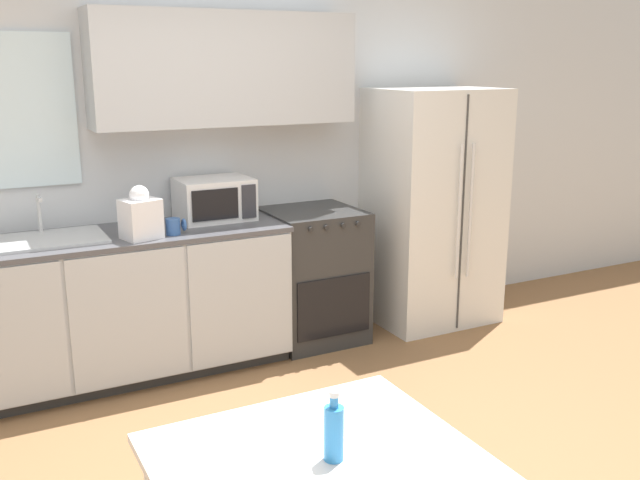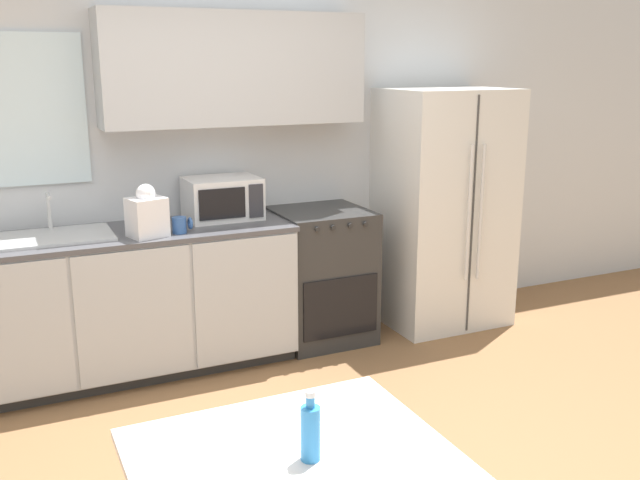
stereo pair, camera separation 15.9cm
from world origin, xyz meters
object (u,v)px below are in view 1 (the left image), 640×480
at_px(microwave, 214,199).
at_px(drink_bottle, 334,431).
at_px(coffee_mug, 174,226).
at_px(oven_range, 313,275).
at_px(refrigerator, 433,207).

bearing_deg(microwave, drink_bottle, -101.84).
bearing_deg(coffee_mug, oven_range, 10.65).
bearing_deg(microwave, coffee_mug, -140.77).
xyz_separation_m(oven_range, drink_bottle, (-1.24, -2.58, 0.38)).
bearing_deg(oven_range, drink_bottle, -115.61).
bearing_deg(refrigerator, oven_range, 177.71).
xyz_separation_m(oven_range, refrigerator, (0.98, -0.04, 0.41)).
bearing_deg(drink_bottle, microwave, 78.16).
xyz_separation_m(oven_range, coffee_mug, (-1.03, -0.19, 0.51)).
distance_m(oven_range, drink_bottle, 2.89).
relative_size(refrigerator, drink_bottle, 7.66).
bearing_deg(microwave, refrigerator, -4.67).
bearing_deg(oven_range, coffee_mug, -169.35).
distance_m(oven_range, coffee_mug, 1.17).
relative_size(oven_range, coffee_mug, 7.76).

